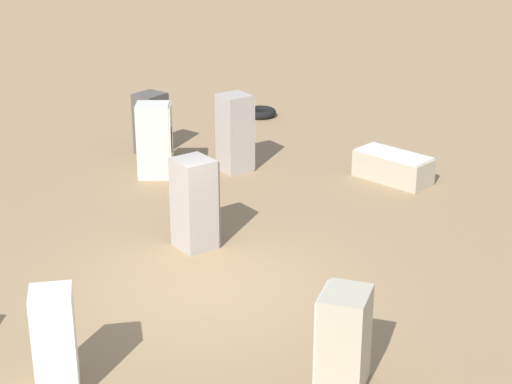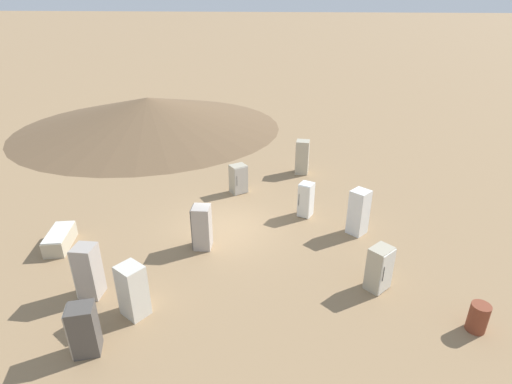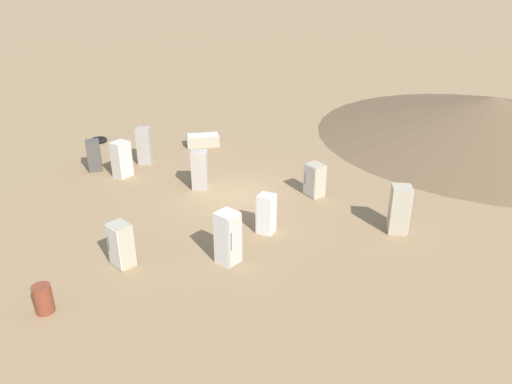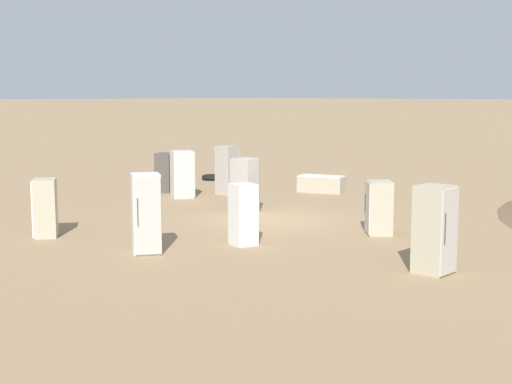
% 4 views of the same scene
% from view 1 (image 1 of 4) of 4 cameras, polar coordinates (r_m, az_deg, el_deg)
% --- Properties ---
extents(ground_plane, '(1000.00, 1000.00, 0.00)m').
position_cam_1_polar(ground_plane, '(14.82, -3.15, -6.45)').
color(ground_plane, '#937551').
extents(discarded_fridge_1, '(0.91, 0.86, 1.53)m').
position_cam_1_polar(discarded_fridge_1, '(21.48, -7.00, 4.57)').
color(discarded_fridge_1, '#4C4742').
rests_on(discarded_fridge_1, ground_plane).
extents(discarded_fridge_3, '(0.80, 0.80, 1.76)m').
position_cam_1_polar(discarded_fridge_3, '(16.04, -4.10, -0.77)').
color(discarded_fridge_3, '#A89E93').
rests_on(discarded_fridge_3, ground_plane).
extents(discarded_fridge_4, '(0.99, 0.99, 1.46)m').
position_cam_1_polar(discarded_fridge_4, '(11.99, 5.84, -9.77)').
color(discarded_fridge_4, '#B2A88E').
rests_on(discarded_fridge_4, ground_plane).
extents(discarded_fridge_5, '(0.78, 0.75, 1.84)m').
position_cam_1_polar(discarded_fridge_5, '(20.03, -1.40, 3.96)').
color(discarded_fridge_5, '#A89E93').
rests_on(discarded_fridge_5, ground_plane).
extents(discarded_fridge_6, '(0.98, 0.91, 1.74)m').
position_cam_1_polar(discarded_fridge_6, '(19.79, -6.77, 3.43)').
color(discarded_fridge_6, beige).
rests_on(discarded_fridge_6, ground_plane).
extents(discarded_fridge_8, '(1.33, 1.93, 0.66)m').
position_cam_1_polar(discarded_fridge_8, '(19.80, 9.12, 1.67)').
color(discarded_fridge_8, '#B2A88E').
rests_on(discarded_fridge_8, ground_plane).
extents(discarded_fridge_9, '(0.70, 0.75, 1.56)m').
position_cam_1_polar(discarded_fridge_9, '(12.09, -13.27, -9.70)').
color(discarded_fridge_9, white).
rests_on(discarded_fridge_9, ground_plane).
extents(scrap_tire, '(0.90, 0.90, 0.23)m').
position_cam_1_polar(scrap_tire, '(24.61, 0.30, 5.32)').
color(scrap_tire, black).
rests_on(scrap_tire, ground_plane).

